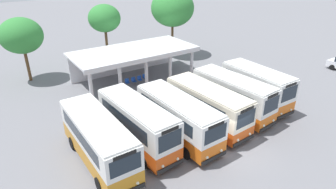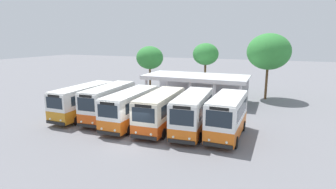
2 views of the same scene
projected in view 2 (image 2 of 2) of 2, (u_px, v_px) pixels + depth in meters
name	position (u px, v px, depth m)	size (l,w,h in m)	color
ground_plane	(134.00, 143.00, 20.74)	(180.00, 180.00, 0.00)	slate
city_bus_nearest_orange	(84.00, 100.00, 27.46)	(2.38, 8.07, 3.24)	black
city_bus_second_in_row	(109.00, 101.00, 26.53)	(2.56, 7.68, 3.40)	black
city_bus_middle_cream	(131.00, 107.00, 24.77)	(2.52, 7.88, 3.22)	black
city_bus_fourth_amber	(160.00, 109.00, 23.79)	(2.72, 7.66, 3.25)	black
city_bus_fifth_blue	(193.00, 112.00, 22.87)	(2.75, 7.59, 3.36)	black
city_bus_far_end_green	(227.00, 115.00, 21.74)	(2.49, 6.75, 3.46)	black
terminal_canopy	(197.00, 80.00, 34.79)	(13.10, 6.12, 3.40)	silver
waiting_chair_end_by_column	(181.00, 98.00, 34.17)	(0.46, 0.46, 0.86)	slate
waiting_chair_second_from_end	(186.00, 99.00, 33.85)	(0.46, 0.46, 0.86)	slate
waiting_chair_middle_seat	(192.00, 99.00, 33.59)	(0.46, 0.46, 0.86)	slate
waiting_chair_fourth_seat	(197.00, 99.00, 33.45)	(0.46, 0.46, 0.86)	slate
roadside_tree_behind_canopy	(206.00, 54.00, 39.48)	(3.80, 3.80, 7.35)	brown
roadside_tree_east_of_canopy	(269.00, 52.00, 34.76)	(5.56, 5.56, 8.69)	brown
roadside_tree_west_of_canopy	(150.00, 58.00, 43.03)	(4.34, 4.34, 6.81)	brown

